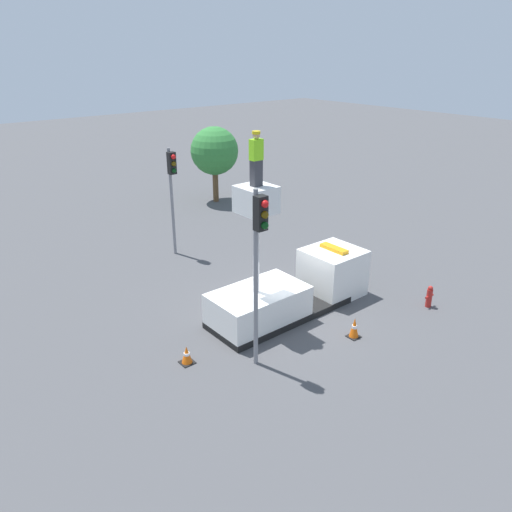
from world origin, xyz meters
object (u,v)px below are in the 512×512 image
object	(u,v)px
tree_left_bg	(214,151)
traffic_cone_curbside	(354,328)
bucket_truck	(291,288)
worker	(256,159)
traffic_light_across	(172,181)
traffic_cone_rear	(187,355)
fire_hydrant	(429,297)
traffic_light_pole	(259,247)

from	to	relation	value
tree_left_bg	traffic_cone_curbside	bearing A→B (deg)	-109.27
bucket_truck	worker	xyz separation A→B (m)	(-1.70, 0.00, 5.11)
worker	traffic_light_across	bearing A→B (deg)	80.71
worker	traffic_cone_rear	size ratio (longest dim) A/B	2.85
traffic_light_across	fire_hydrant	world-z (taller)	traffic_light_across
traffic_light_pole	traffic_light_across	xyz separation A→B (m)	(2.75, 9.55, -0.41)
tree_left_bg	bucket_truck	bearing A→B (deg)	-114.22
traffic_light_pole	fire_hydrant	bearing A→B (deg)	-9.16
traffic_cone_rear	tree_left_bg	bearing A→B (deg)	51.96
worker	tree_left_bg	xyz separation A→B (m)	(7.88, 13.74, -2.80)
bucket_truck	traffic_cone_rear	xyz separation A→B (m)	(-4.90, -0.42, -0.65)
traffic_light_pole	traffic_cone_rear	bearing A→B (deg)	138.11
traffic_light_across	tree_left_bg	distance (m)	9.05
traffic_light_pole	fire_hydrant	distance (m)	8.44
traffic_cone_curbside	fire_hydrant	bearing A→B (deg)	-5.57
traffic_light_pole	tree_left_bg	xyz separation A→B (m)	(9.38, 15.69, -0.78)
worker	traffic_cone_curbside	world-z (taller)	worker
bucket_truck	traffic_cone_rear	size ratio (longest dim) A/B	10.92
worker	traffic_cone_curbside	xyz separation A→B (m)	(2.10, -2.78, -5.70)
bucket_truck	worker	distance (m)	5.38
bucket_truck	traffic_light_across	bearing A→B (deg)	93.43
traffic_light_pole	worker	bearing A→B (deg)	52.37
traffic_light_pole	tree_left_bg	distance (m)	18.30
bucket_truck	tree_left_bg	bearing A→B (deg)	65.78
bucket_truck	traffic_light_across	world-z (taller)	bucket_truck
traffic_light_pole	traffic_cone_rear	size ratio (longest dim) A/B	9.34
worker	traffic_light_across	distance (m)	8.07
bucket_truck	tree_left_bg	size ratio (longest dim) A/B	1.40
bucket_truck	fire_hydrant	bearing A→B (deg)	-36.10
traffic_cone_curbside	tree_left_bg	world-z (taller)	tree_left_bg
traffic_light_pole	traffic_cone_curbside	distance (m)	5.22
fire_hydrant	traffic_cone_curbside	bearing A→B (deg)	174.43
fire_hydrant	traffic_cone_curbside	xyz separation A→B (m)	(-3.93, 0.38, -0.08)
fire_hydrant	tree_left_bg	xyz separation A→B (m)	(1.84, 16.90, 2.81)
traffic_light_across	traffic_cone_rear	world-z (taller)	traffic_light_across
worker	traffic_light_pole	xyz separation A→B (m)	(-1.50, -1.95, -2.02)
traffic_light_across	bucket_truck	bearing A→B (deg)	-86.57
traffic_cone_rear	traffic_light_across	bearing A→B (deg)	61.01
bucket_truck	fire_hydrant	size ratio (longest dim) A/B	7.54
traffic_cone_rear	traffic_cone_curbside	bearing A→B (deg)	-23.95
traffic_cone_rear	traffic_light_pole	bearing A→B (deg)	-41.89
bucket_truck	tree_left_bg	distance (m)	15.24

